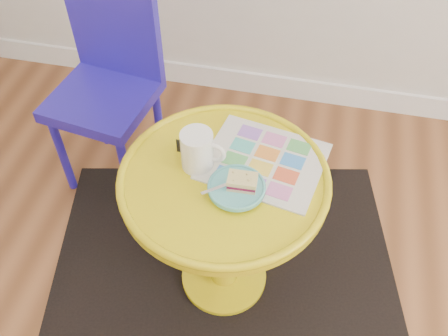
% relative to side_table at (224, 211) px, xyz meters
% --- Properties ---
extents(room_walls, '(4.00, 4.00, 4.00)m').
position_rel_side_table_xyz_m(room_walls, '(-0.64, 0.11, -0.37)').
color(room_walls, silver).
rests_on(room_walls, ground).
extents(rug, '(1.50, 1.35, 0.01)m').
position_rel_side_table_xyz_m(rug, '(-0.00, 0.00, -0.42)').
color(rug, black).
rests_on(rug, ground).
extents(side_table, '(0.63, 0.63, 0.59)m').
position_rel_side_table_xyz_m(side_table, '(0.00, 0.00, 0.00)').
color(side_table, gold).
rests_on(side_table, ground).
extents(chair, '(0.42, 0.42, 0.84)m').
position_rel_side_table_xyz_m(chair, '(-0.57, 0.49, 0.06)').
color(chair, '#281BB4').
rests_on(chair, ground).
extents(newspaper, '(0.40, 0.35, 0.01)m').
position_rel_side_table_xyz_m(newspaper, '(0.10, 0.08, 0.17)').
color(newspaper, silver).
rests_on(newspaper, side_table).
extents(mug, '(0.14, 0.10, 0.13)m').
position_rel_side_table_xyz_m(mug, '(-0.08, 0.03, 0.23)').
color(mug, white).
rests_on(mug, side_table).
extents(plate, '(0.16, 0.16, 0.02)m').
position_rel_side_table_xyz_m(plate, '(0.05, -0.05, 0.18)').
color(plate, '#56B7B7').
rests_on(plate, newspaper).
extents(cake_slice, '(0.08, 0.06, 0.04)m').
position_rel_side_table_xyz_m(cake_slice, '(0.06, -0.04, 0.21)').
color(cake_slice, '#D3BC8C').
rests_on(cake_slice, plate).
extents(fork, '(0.12, 0.10, 0.00)m').
position_rel_side_table_xyz_m(fork, '(0.02, -0.05, 0.19)').
color(fork, silver).
rests_on(fork, plate).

